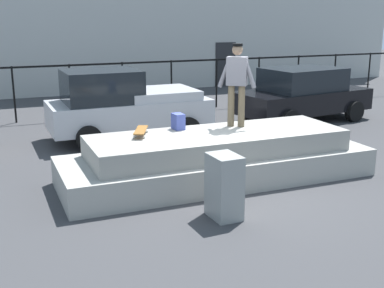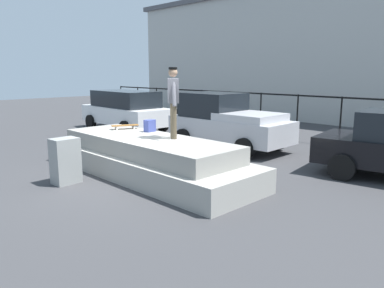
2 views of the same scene
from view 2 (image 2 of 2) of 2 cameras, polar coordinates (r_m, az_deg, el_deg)
ground_plane at (r=9.44m, az=-9.10°, el=-5.14°), size 60.00×60.00×0.00m
concrete_ledge at (r=9.60m, az=-6.85°, el=-2.08°), size 6.33×2.07×0.98m
skateboarder at (r=9.16m, az=-2.88°, el=7.05°), size 0.70×0.56×1.72m
skateboard at (r=10.89m, az=-10.17°, el=2.77°), size 0.49×0.78×0.12m
backpack at (r=10.32m, az=-6.45°, el=2.78°), size 0.22×0.30×0.33m
car_white_hatchback_near at (r=17.16m, az=-10.10°, el=5.22°), size 4.74×2.26×1.76m
car_silver_pickup_mid at (r=12.90m, az=5.27°, el=3.48°), size 4.28×2.08×1.87m
utility_box at (r=9.27m, az=-18.73°, el=-2.45°), size 0.47×0.62×1.08m
fence_row at (r=15.07m, az=15.78°, el=5.17°), size 24.06×0.06×1.74m
warehouse_building at (r=22.25m, az=26.58°, el=12.44°), size 31.08×6.70×7.20m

